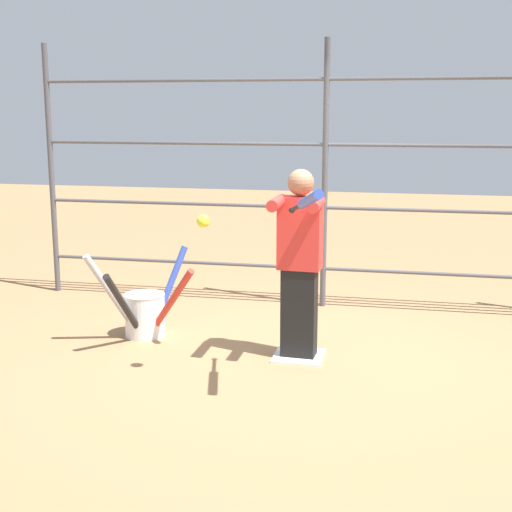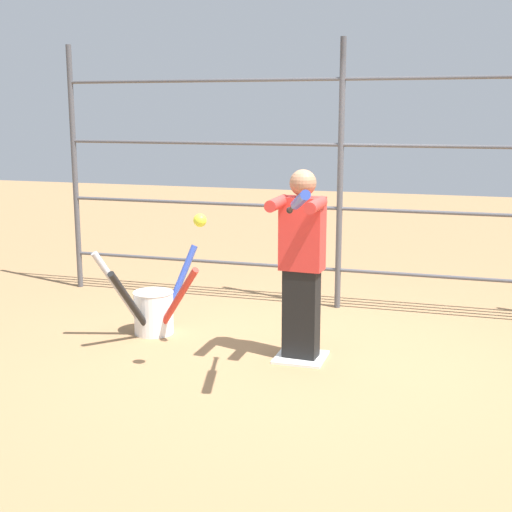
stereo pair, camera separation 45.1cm
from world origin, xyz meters
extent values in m
plane|color=#9E754C|center=(0.00, 0.00, 0.00)|extent=(24.00, 24.00, 0.00)
cube|color=white|center=(0.00, 0.00, 0.01)|extent=(0.40, 0.40, 0.02)
cylinder|color=#4C4C51|center=(0.00, -1.60, 1.34)|extent=(0.06, 0.06, 2.68)
cylinder|color=#4C4C51|center=(2.98, -1.60, 1.34)|extent=(0.06, 0.06, 2.68)
cylinder|color=#4C4C51|center=(0.00, -1.60, 0.39)|extent=(5.96, 0.04, 0.04)
cylinder|color=#4C4C51|center=(0.00, -1.60, 1.02)|extent=(5.96, 0.04, 0.04)
cylinder|color=#4C4C51|center=(0.00, -1.60, 1.65)|extent=(5.96, 0.04, 0.04)
cylinder|color=#4C4C51|center=(0.00, -1.60, 2.28)|extent=(5.96, 0.04, 0.04)
cube|color=black|center=(0.00, 0.00, 0.37)|extent=(0.28, 0.19, 0.74)
cube|color=red|center=(0.00, 0.00, 1.03)|extent=(0.35, 0.21, 0.58)
sphere|color=#9E7051|center=(0.00, 0.00, 1.44)|extent=(0.21, 0.21, 0.21)
cylinder|color=red|center=(-0.15, 0.21, 1.30)|extent=(0.09, 0.41, 0.09)
cylinder|color=red|center=(0.15, 0.20, 1.30)|extent=(0.09, 0.41, 0.09)
sphere|color=black|center=(0.00, 0.41, 1.28)|extent=(0.05, 0.05, 0.05)
cylinder|color=black|center=(-0.06, 0.56, 1.32)|extent=(0.15, 0.32, 0.11)
cylinder|color=#334CB2|center=(-0.20, 0.93, 1.42)|extent=(0.24, 0.49, 0.19)
sphere|color=yellow|center=(0.60, 0.66, 1.21)|extent=(0.10, 0.10, 0.10)
cylinder|color=white|center=(1.43, -0.26, 0.19)|extent=(0.35, 0.35, 0.38)
torus|color=white|center=(1.43, -0.26, 0.38)|extent=(0.37, 0.37, 0.01)
cylinder|color=#B2B2B7|center=(1.64, -0.05, 0.42)|extent=(0.40, 0.40, 0.78)
cylinder|color=black|center=(1.48, 0.08, 0.36)|extent=(0.14, 0.60, 0.68)
cylinder|color=red|center=(1.14, -0.11, 0.36)|extent=(0.54, 0.32, 0.68)
cylinder|color=#334CB2|center=(1.26, -0.43, 0.41)|extent=(0.32, 0.32, 0.76)
camera|label=1|loc=(-0.84, 5.51, 2.00)|focal=50.00mm
camera|label=2|loc=(-1.27, 5.39, 2.00)|focal=50.00mm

